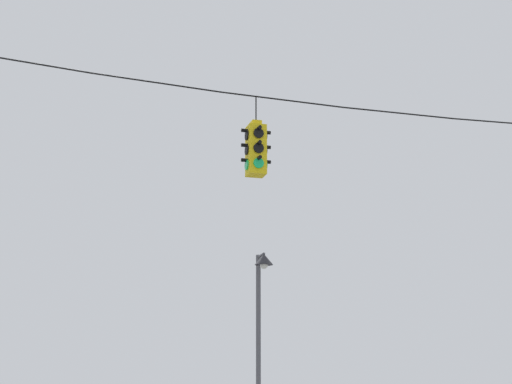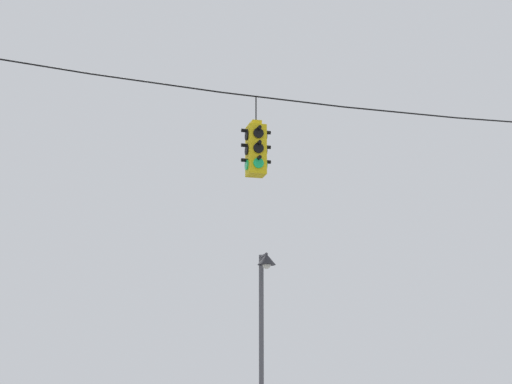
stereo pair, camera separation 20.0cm
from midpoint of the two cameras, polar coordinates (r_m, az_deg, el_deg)
name	(u,v)px [view 2 (the right image)]	position (r m, az deg, el deg)	size (l,w,h in m)	color
span_wire	(400,107)	(16.42, 10.78, 6.08)	(17.44, 0.03, 0.37)	black
traffic_light_near_right_pole	(256,150)	(15.01, 0.38, 3.10)	(0.58, 0.58, 1.59)	yellow
street_lamp	(264,309)	(19.41, 0.87, -8.48)	(0.45, 0.78, 4.93)	#515156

